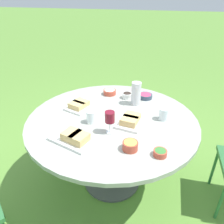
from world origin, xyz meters
The scene contains 14 objects.
ground_plane centered at (0.00, 0.00, 0.00)m, with size 40.00×40.00×0.00m, color #5B8C38.
dining_table centered at (0.00, 0.00, 0.65)m, with size 1.46×1.46×0.74m.
water_pitcher centered at (-0.31, 0.16, 0.85)m, with size 0.10×0.09×0.22m.
wine_glass centered at (0.21, 0.04, 0.88)m, with size 0.07×0.07×0.18m.
platter_bread_main centered at (-0.11, -0.33, 0.77)m, with size 0.34×0.29×0.07m.
platter_charcuterie centered at (0.03, 0.17, 0.77)m, with size 0.35×0.25×0.07m.
platter_sandwich_side centered at (0.39, -0.19, 0.78)m, with size 0.28×0.37×0.08m.
bowl_fries centered at (0.38, 0.22, 0.78)m, with size 0.11×0.11×0.06m.
bowl_salad centered at (0.39, 0.43, 0.77)m, with size 0.09×0.09×0.04m.
bowl_olives centered at (-0.42, 0.05, 0.77)m, with size 0.10×0.10×0.06m.
bowl_dip_red centered at (-0.47, 0.23, 0.77)m, with size 0.14×0.14×0.04m.
bowl_dip_cream centered at (-0.46, -0.14, 0.77)m, with size 0.13×0.13×0.05m.
cup_water_near centered at (-0.09, 0.43, 0.80)m, with size 0.08×0.08×0.10m.
cup_water_far centered at (0.11, -0.15, 0.80)m, with size 0.07×0.07×0.11m.
Camera 1 is at (1.56, 0.40, 1.72)m, focal length 35.00 mm.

